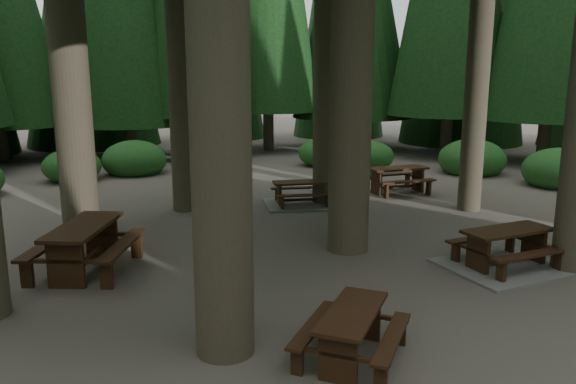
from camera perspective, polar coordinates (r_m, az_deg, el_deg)
name	(u,v)px	position (r m, az deg, el deg)	size (l,w,h in m)	color
ground	(317,257)	(11.25, 2.97, -6.63)	(80.00, 80.00, 0.00)	#534D44
picnic_table_a	(506,255)	(11.34, 21.27, -5.96)	(2.27, 1.89, 0.75)	gray
picnic_table_b	(85,241)	(10.93, -19.97, -4.66)	(2.39, 2.58, 0.89)	black
picnic_table_c	(301,198)	(15.55, 1.34, -0.56)	(2.29, 2.04, 0.67)	gray
picnic_table_d	(398,176)	(17.46, 11.08, 1.63)	(1.89, 1.56, 0.78)	black
picnic_table_e	(352,327)	(7.34, 6.51, -13.46)	(1.95, 1.96, 0.66)	black
shrub_ring	(331,225)	(12.08, 4.43, -3.35)	(23.86, 24.64, 1.49)	#20581E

